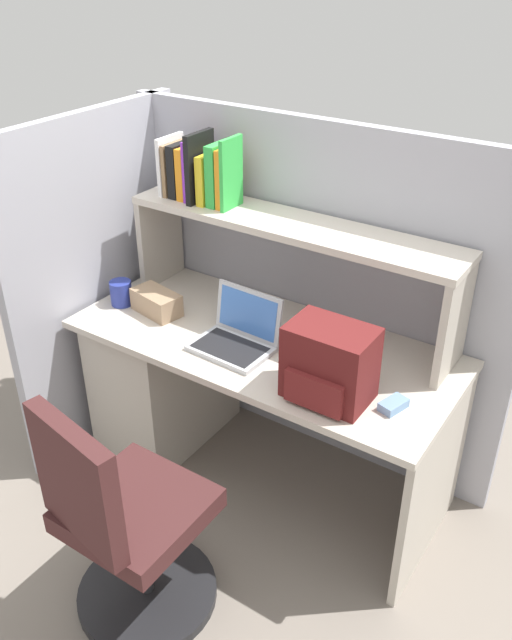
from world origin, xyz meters
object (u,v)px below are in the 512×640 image
at_px(paper_cup, 357,363).
at_px(snack_canister, 121,293).
at_px(office_chair, 125,530).
at_px(backpack, 329,364).
at_px(laptop, 238,335).
at_px(tissue_box, 156,302).
at_px(computer_mouse, 393,405).

relative_size(paper_cup, snack_canister, 0.80).
bearing_deg(office_chair, backpack, -111.87).
distance_m(laptop, backpack, 0.48).
bearing_deg(office_chair, tissue_box, -47.07).
bearing_deg(snack_canister, backpack, -4.99).
bearing_deg(paper_cup, snack_canister, -175.29).
relative_size(computer_mouse, tissue_box, 0.47).
height_order(tissue_box, snack_canister, snack_canister).
xyz_separation_m(backpack, tissue_box, (-0.91, 0.12, -0.09)).
distance_m(laptop, paper_cup, 0.49).
xyz_separation_m(computer_mouse, office_chair, (-0.64, -0.72, -0.35)).
distance_m(laptop, tissue_box, 0.45).
xyz_separation_m(computer_mouse, snack_canister, (-1.32, 0.03, 0.04)).
bearing_deg(computer_mouse, backpack, -148.19).
height_order(laptop, snack_canister, laptop).
distance_m(backpack, computer_mouse, 0.26).
distance_m(computer_mouse, tissue_box, 1.14).
bearing_deg(backpack, laptop, 168.16).
height_order(paper_cup, tissue_box, tissue_box).
relative_size(laptop, tissue_box, 1.45).
bearing_deg(office_chair, snack_canister, -37.50).
xyz_separation_m(backpack, paper_cup, (0.02, 0.19, -0.09)).
bearing_deg(tissue_box, computer_mouse, 7.68).
xyz_separation_m(paper_cup, office_chair, (-0.43, -0.84, -0.38)).
height_order(laptop, computer_mouse, laptop).
bearing_deg(snack_canister, tissue_box, 8.91).
height_order(tissue_box, office_chair, office_chair).
height_order(backpack, computer_mouse, backpack).
relative_size(backpack, paper_cup, 3.37).
distance_m(paper_cup, tissue_box, 0.93).
height_order(backpack, paper_cup, backpack).
bearing_deg(paper_cup, computer_mouse, -31.05).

